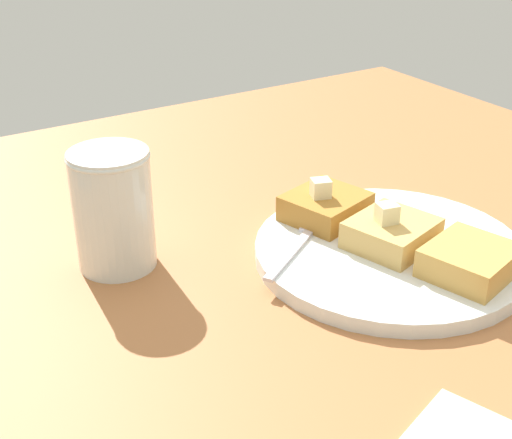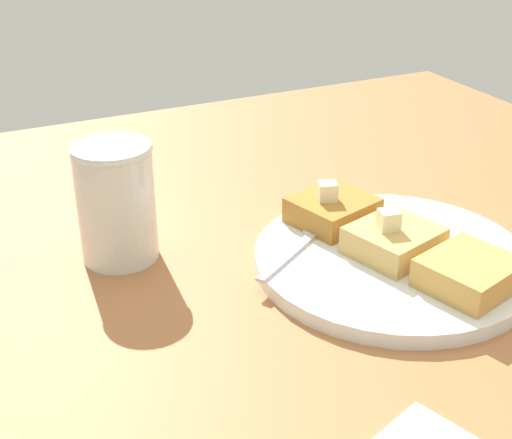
# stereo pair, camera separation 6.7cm
# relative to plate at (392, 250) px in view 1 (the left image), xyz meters

# --- Properties ---
(table_surface) EXTENTS (0.93, 0.93, 0.02)m
(table_surface) POSITION_rel_plate_xyz_m (-0.08, -0.00, -0.02)
(table_surface) COLOR #A5663A
(table_surface) RESTS_ON ground
(plate) EXTENTS (0.26, 0.26, 0.01)m
(plate) POSITION_rel_plate_xyz_m (0.00, 0.00, 0.00)
(plate) COLOR white
(plate) RESTS_ON table_surface
(toast_slice_left) EXTENTS (0.09, 0.09, 0.03)m
(toast_slice_left) POSITION_rel_plate_xyz_m (-0.08, -0.02, 0.02)
(toast_slice_left) COLOR #A8702C
(toast_slice_left) RESTS_ON plate
(toast_slice_middle) EXTENTS (0.09, 0.09, 0.03)m
(toast_slice_middle) POSITION_rel_plate_xyz_m (0.00, -0.00, 0.02)
(toast_slice_middle) COLOR tan
(toast_slice_middle) RESTS_ON plate
(toast_slice_right) EXTENTS (0.09, 0.09, 0.03)m
(toast_slice_right) POSITION_rel_plate_xyz_m (0.08, 0.02, 0.02)
(toast_slice_right) COLOR #C59446
(toast_slice_right) RESTS_ON plate
(butter_pat_primary) EXTENTS (0.02, 0.02, 0.02)m
(butter_pat_primary) POSITION_rel_plate_xyz_m (-0.08, -0.03, 0.04)
(butter_pat_primary) COLOR beige
(butter_pat_primary) RESTS_ON toast_slice_left
(butter_pat_secondary) EXTENTS (0.02, 0.02, 0.02)m
(butter_pat_secondary) POSITION_rel_plate_xyz_m (-0.00, -0.01, 0.04)
(butter_pat_secondary) COLOR beige
(butter_pat_secondary) RESTS_ON toast_slice_middle
(fork) EXTENTS (0.10, 0.14, 0.00)m
(fork) POSITION_rel_plate_xyz_m (-0.06, -0.06, 0.01)
(fork) COLOR silver
(fork) RESTS_ON plate
(syrup_jar) EXTENTS (0.08, 0.08, 0.12)m
(syrup_jar) POSITION_rel_plate_xyz_m (-0.13, -0.23, 0.04)
(syrup_jar) COLOR #5A2C0C
(syrup_jar) RESTS_ON table_surface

